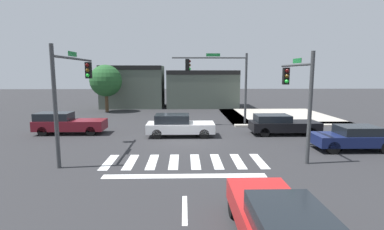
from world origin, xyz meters
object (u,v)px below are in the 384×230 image
object	(u,v)px
traffic_signal_southwest	(72,82)
car_navy	(353,137)
car_maroon	(67,123)
traffic_signal_southeast	(298,88)
roadside_tree	(106,81)
traffic_signal_northeast	(220,75)
car_red	(276,220)
car_black	(281,124)
car_white	(178,125)

from	to	relation	value
traffic_signal_southwest	car_navy	distance (m)	15.27
traffic_signal_southwest	car_maroon	bearing A→B (deg)	25.46
traffic_signal_southeast	roadside_tree	size ratio (longest dim) A/B	1.02
traffic_signal_northeast	car_red	bearing A→B (deg)	87.93
car_red	car_maroon	bearing A→B (deg)	36.93
traffic_signal_southeast	traffic_signal_northeast	world-z (taller)	traffic_signal_northeast
car_black	traffic_signal_southwest	bearing A→B (deg)	-158.59
car_red	car_maroon	size ratio (longest dim) A/B	0.88
car_maroon	roadside_tree	world-z (taller)	roadside_tree
traffic_signal_northeast	car_black	xyz separation A→B (m)	(3.91, -3.62, -3.38)
car_red	car_navy	distance (m)	11.50
car_red	car_black	size ratio (longest dim) A/B	0.89
traffic_signal_southwest	car_maroon	size ratio (longest dim) A/B	1.15
traffic_signal_southwest	car_black	xyz separation A→B (m)	(12.37, 4.85, -3.06)
car_white	car_black	world-z (taller)	car_white
car_black	traffic_signal_southeast	bearing A→B (deg)	-100.60
car_red	roadside_tree	distance (m)	27.89
traffic_signal_northeast	roadside_tree	distance (m)	14.29
car_white	car_maroon	world-z (taller)	car_maroon
traffic_signal_southwest	car_navy	xyz separation A→B (m)	(14.95, 0.59, -3.06)
traffic_signal_northeast	car_red	world-z (taller)	traffic_signal_northeast
car_black	traffic_signal_northeast	bearing A→B (deg)	137.25
traffic_signal_southwest	traffic_signal_northeast	xyz separation A→B (m)	(8.45, 8.47, 0.32)
car_white	traffic_signal_southeast	bearing A→B (deg)	-36.88
car_red	roadside_tree	xyz separation A→B (m)	(-10.70, 25.62, 2.64)
car_navy	roadside_tree	xyz separation A→B (m)	(-17.81, 16.59, 2.68)
traffic_signal_northeast	car_maroon	size ratio (longest dim) A/B	1.26
car_red	car_black	xyz separation A→B (m)	(4.53, 13.29, -0.04)
car_maroon	car_red	bearing A→B (deg)	-53.07
traffic_signal_southwest	car_maroon	world-z (taller)	traffic_signal_southwest
traffic_signal_northeast	car_navy	xyz separation A→B (m)	(6.50, -7.88, -3.38)
traffic_signal_southwest	car_black	size ratio (longest dim) A/B	1.18
traffic_signal_northeast	car_black	size ratio (longest dim) A/B	1.29
car_navy	car_black	world-z (taller)	car_black
car_black	car_navy	bearing A→B (deg)	-58.76
car_navy	traffic_signal_southeast	bearing A→B (deg)	12.66
traffic_signal_southeast	traffic_signal_northeast	bearing A→B (deg)	18.89
car_red	car_maroon	distance (m)	17.35
traffic_signal_southeast	traffic_signal_southwest	xyz separation A→B (m)	(-11.42, 0.21, 0.27)
traffic_signal_southwest	traffic_signal_northeast	size ratio (longest dim) A/B	0.92
traffic_signal_southeast	car_black	world-z (taller)	traffic_signal_southeast
car_maroon	traffic_signal_southeast	bearing A→B (deg)	-21.90
car_maroon	car_white	bearing A→B (deg)	-7.20
car_maroon	traffic_signal_northeast	bearing A→B (deg)	15.42
traffic_signal_southeast	car_red	size ratio (longest dim) A/B	1.26
car_white	roadside_tree	xyz separation A→B (m)	(-8.09, 12.74, 2.63)
traffic_signal_northeast	car_red	distance (m)	17.25
traffic_signal_southwest	traffic_signal_southeast	bearing A→B (deg)	-91.03
traffic_signal_southeast	car_red	xyz separation A→B (m)	(-3.58, -8.24, -2.75)
traffic_signal_southwest	car_navy	size ratio (longest dim) A/B	1.31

